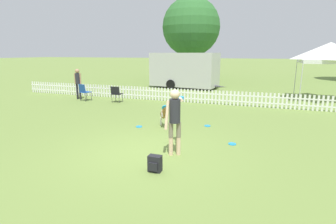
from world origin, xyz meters
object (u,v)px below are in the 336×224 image
backpack_on_grass (155,164)px  frisbee_midfield (232,144)px  frisbee_near_dog (139,127)px  spectator_standing (78,81)px  folding_chair_blue_left (84,91)px  folding_chair_center (116,93)px  tree_left_grove (191,27)px  canopy_tent_main (330,53)px  equipment_trailer (184,70)px  leaping_dog (164,113)px  handler_person (175,114)px  frisbee_near_handler (207,126)px

backpack_on_grass → frisbee_midfield: bearing=59.5°
frisbee_near_dog → spectator_standing: bearing=145.2°
folding_chair_blue_left → folding_chair_center: size_ratio=1.07×
folding_chair_center → tree_left_grove: (0.50, 12.93, 4.42)m
canopy_tent_main → equipment_trailer: bearing=164.1°
frisbee_near_dog → folding_chair_blue_left: (-5.12, 3.65, 0.55)m
spectator_standing → equipment_trailer: (4.24, 6.76, 0.31)m
leaping_dog → tree_left_grove: tree_left_grove is taller
spectator_standing → canopy_tent_main: bearing=-166.5°
frisbee_near_dog → folding_chair_blue_left: bearing=144.5°
handler_person → canopy_tent_main: 11.62m
handler_person → folding_chair_blue_left: (-7.15, 5.65, -0.51)m
frisbee_near_handler → canopy_tent_main: bearing=55.6°
frisbee_near_dog → frisbee_midfield: 3.43m
canopy_tent_main → equipment_trailer: 9.24m
backpack_on_grass → canopy_tent_main: (5.34, 11.38, 2.41)m
handler_person → leaping_dog: size_ratio=1.82×
canopy_tent_main → equipment_trailer: (-8.81, 2.51, -1.23)m
leaping_dog → spectator_standing: spectator_standing is taller
backpack_on_grass → tree_left_grove: bearing=103.1°
backpack_on_grass → leaping_dog: bearing=107.6°
leaping_dog → frisbee_near_handler: 1.65m
frisbee_midfield → folding_chair_blue_left: (-8.48, 4.37, 0.55)m
frisbee_near_handler → spectator_standing: bearing=159.2°
equipment_trailer → handler_person: bearing=-67.7°
folding_chair_center → spectator_standing: size_ratio=0.51×
handler_person → frisbee_near_handler: 3.15m
frisbee_near_dog → leaping_dog: bearing=18.7°
spectator_standing → equipment_trailer: 7.98m
folding_chair_blue_left → equipment_trailer: 8.01m
folding_chair_center → frisbee_midfield: bearing=141.0°
folding_chair_center → backpack_on_grass: bearing=122.2°
frisbee_near_handler → frisbee_near_dog: 2.47m
handler_person → leaping_dog: (-1.17, 2.29, -0.56)m
handler_person → folding_chair_center: 7.87m
tree_left_grove → canopy_tent_main: bearing=-40.4°
equipment_trailer → tree_left_grove: size_ratio=0.75×
frisbee_near_handler → frisbee_near_dog: same height
frisbee_midfield → backpack_on_grass: 2.80m
frisbee_near_dog → folding_chair_blue_left: folding_chair_blue_left is taller
frisbee_midfield → tree_left_grove: tree_left_grove is taller
backpack_on_grass → equipment_trailer: 14.36m
frisbee_near_dog → spectator_standing: size_ratio=0.13×
folding_chair_blue_left → folding_chair_center: bearing=-160.4°
canopy_tent_main → handler_person: bearing=-117.1°
frisbee_near_handler → tree_left_grove: tree_left_grove is taller
folding_chair_blue_left → equipment_trailer: (3.59, 7.11, 0.80)m
leaping_dog → frisbee_near_dog: leaping_dog is taller
folding_chair_blue_left → frisbee_midfield: bearing=166.8°
handler_person → folding_chair_blue_left: size_ratio=1.83×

